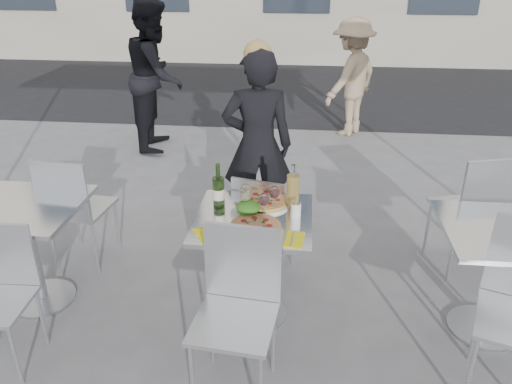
# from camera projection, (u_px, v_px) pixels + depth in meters

# --- Properties ---
(ground) EXTENTS (80.00, 80.00, 0.00)m
(ground) POSITION_uv_depth(u_px,v_px,m) (254.00, 314.00, 3.40)
(ground) COLOR slate
(street_asphalt) EXTENTS (24.00, 5.00, 0.00)m
(street_asphalt) POSITION_uv_depth(u_px,v_px,m) (291.00, 87.00, 9.24)
(street_asphalt) COLOR black
(street_asphalt) RESTS_ON ground
(main_table) EXTENTS (0.72, 0.72, 0.75)m
(main_table) POSITION_uv_depth(u_px,v_px,m) (254.00, 246.00, 3.17)
(main_table) COLOR #B7BABF
(main_table) RESTS_ON ground
(side_table_left) EXTENTS (0.72, 0.72, 0.75)m
(side_table_left) POSITION_uv_depth(u_px,v_px,m) (29.00, 234.00, 3.31)
(side_table_left) COLOR #B7BABF
(side_table_left) RESTS_ON ground
(side_table_right) EXTENTS (0.72, 0.72, 0.75)m
(side_table_right) POSITION_uv_depth(u_px,v_px,m) (499.00, 260.00, 3.03)
(side_table_right) COLOR #B7BABF
(side_table_right) RESTS_ON ground
(chair_far) EXTENTS (0.47, 0.47, 0.84)m
(chair_far) POSITION_uv_depth(u_px,v_px,m) (262.00, 219.00, 3.58)
(chair_far) COLOR silver
(chair_far) RESTS_ON ground
(chair_near) EXTENTS (0.47, 0.48, 0.94)m
(chair_near) POSITION_uv_depth(u_px,v_px,m) (238.00, 298.00, 2.66)
(chair_near) COLOR silver
(chair_near) RESTS_ON ground
(side_chair_lfar) EXTENTS (0.46, 0.47, 0.92)m
(side_chair_lfar) POSITION_uv_depth(u_px,v_px,m) (73.00, 203.00, 3.70)
(side_chair_lfar) COLOR silver
(side_chair_lfar) RESTS_ON ground
(side_chair_rfar) EXTENTS (0.55, 0.55, 0.97)m
(side_chair_rfar) POSITION_uv_depth(u_px,v_px,m) (478.00, 204.00, 3.62)
(side_chair_rfar) COLOR silver
(side_chair_rfar) RESTS_ON ground
(woman_diner) EXTENTS (0.63, 0.46, 1.59)m
(woman_diner) POSITION_uv_depth(u_px,v_px,m) (258.00, 146.00, 4.08)
(woman_diner) COLOR black
(woman_diner) RESTS_ON ground
(pedestrian_a) EXTENTS (0.76, 0.93, 1.79)m
(pedestrian_a) POSITION_uv_depth(u_px,v_px,m) (156.00, 76.00, 6.01)
(pedestrian_a) COLOR black
(pedestrian_a) RESTS_ON ground
(pedestrian_b) EXTENTS (1.03, 1.13, 1.52)m
(pedestrian_b) POSITION_uv_depth(u_px,v_px,m) (351.00, 78.00, 6.52)
(pedestrian_b) COLOR tan
(pedestrian_b) RESTS_ON ground
(pizza_near) EXTENTS (0.31, 0.31, 0.02)m
(pizza_near) POSITION_uv_depth(u_px,v_px,m) (255.00, 226.00, 2.95)
(pizza_near) COLOR tan
(pizza_near) RESTS_ON main_table
(pizza_far) EXTENTS (0.36, 0.36, 0.03)m
(pizza_far) POSITION_uv_depth(u_px,v_px,m) (265.00, 200.00, 3.25)
(pizza_far) COLOR white
(pizza_far) RESTS_ON main_table
(salad_plate) EXTENTS (0.22, 0.22, 0.09)m
(salad_plate) POSITION_uv_depth(u_px,v_px,m) (248.00, 209.00, 3.10)
(salad_plate) COLOR white
(salad_plate) RESTS_ON main_table
(wine_bottle) EXTENTS (0.07, 0.07, 0.29)m
(wine_bottle) POSITION_uv_depth(u_px,v_px,m) (219.00, 190.00, 3.16)
(wine_bottle) COLOR #345921
(wine_bottle) RESTS_ON main_table
(carafe) EXTENTS (0.08, 0.08, 0.29)m
(carafe) POSITION_uv_depth(u_px,v_px,m) (293.00, 190.00, 3.15)
(carafe) COLOR #D7B85B
(carafe) RESTS_ON main_table
(sugar_shaker) EXTENTS (0.06, 0.06, 0.11)m
(sugar_shaker) POSITION_uv_depth(u_px,v_px,m) (296.00, 209.00, 3.06)
(sugar_shaker) COLOR white
(sugar_shaker) RESTS_ON main_table
(wineglass_white_a) EXTENTS (0.07, 0.07, 0.16)m
(wineglass_white_a) POSITION_uv_depth(u_px,v_px,m) (246.00, 196.00, 3.10)
(wineglass_white_a) COLOR white
(wineglass_white_a) RESTS_ON main_table
(wineglass_white_b) EXTENTS (0.07, 0.07, 0.16)m
(wineglass_white_b) POSITION_uv_depth(u_px,v_px,m) (245.00, 190.00, 3.17)
(wineglass_white_b) COLOR white
(wineglass_white_b) RESTS_ON main_table
(wineglass_red_a) EXTENTS (0.07, 0.07, 0.16)m
(wineglass_red_a) POSITION_uv_depth(u_px,v_px,m) (264.00, 200.00, 3.04)
(wineglass_red_a) COLOR white
(wineglass_red_a) RESTS_ON main_table
(wineglass_red_b) EXTENTS (0.07, 0.07, 0.16)m
(wineglass_red_b) POSITION_uv_depth(u_px,v_px,m) (274.00, 193.00, 3.14)
(wineglass_red_b) COLOR white
(wineglass_red_b) RESTS_ON main_table
(napkin_left) EXTENTS (0.25, 0.25, 0.01)m
(napkin_left) POSITION_uv_depth(u_px,v_px,m) (212.00, 233.00, 2.90)
(napkin_left) COLOR #FFFB16
(napkin_left) RESTS_ON main_table
(napkin_right) EXTENTS (0.20, 0.20, 0.01)m
(napkin_right) POSITION_uv_depth(u_px,v_px,m) (288.00, 239.00, 2.84)
(napkin_right) COLOR #FFFB16
(napkin_right) RESTS_ON main_table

